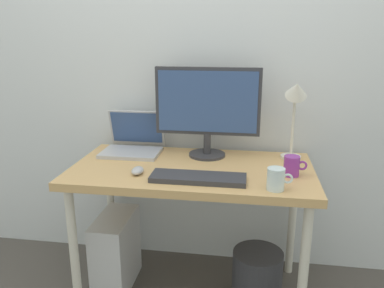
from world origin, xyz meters
TOP-DOWN VIEW (x-y plane):
  - back_wall at (0.00, 0.38)m, footprint 4.40×0.04m
  - desk at (0.00, 0.00)m, footprint 1.22×0.64m
  - monitor at (0.06, 0.19)m, footprint 0.56×0.20m
  - laptop at (-0.37, 0.21)m, footprint 0.32×0.27m
  - desk_lamp at (0.51, 0.19)m, footprint 0.11×0.16m
  - keyboard at (0.06, -0.18)m, footprint 0.44×0.14m
  - mouse at (-0.24, -0.14)m, footprint 0.06×0.09m
  - coffee_mug at (0.49, -0.05)m, footprint 0.11×0.07m
  - glass_cup at (0.40, -0.24)m, footprint 0.11×0.08m
  - computer_tower at (-0.43, -0.01)m, footprint 0.18×0.36m
  - wastebasket at (0.35, -0.05)m, footprint 0.26×0.26m

SIDE VIEW (x-z plane):
  - wastebasket at x=0.35m, z-range 0.00..0.30m
  - computer_tower at x=-0.43m, z-range 0.00..0.42m
  - desk at x=0.00m, z-range 0.29..1.02m
  - keyboard at x=0.06m, z-range 0.73..0.76m
  - mouse at x=-0.24m, z-range 0.73..0.77m
  - coffee_mug at x=0.49m, z-range 0.73..0.83m
  - glass_cup at x=0.40m, z-range 0.73..0.83m
  - laptop at x=-0.37m, z-range 0.68..0.90m
  - monitor at x=0.06m, z-range 0.77..1.25m
  - desk_lamp at x=0.51m, z-range 0.82..1.26m
  - back_wall at x=0.00m, z-range 0.00..2.60m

